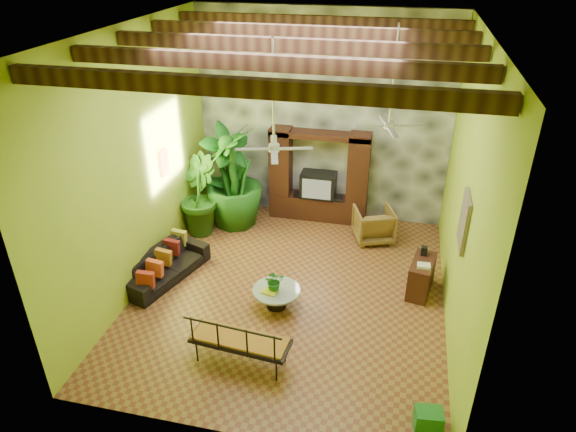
% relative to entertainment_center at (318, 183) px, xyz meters
% --- Properties ---
extents(ground, '(7.00, 7.00, 0.00)m').
position_rel_entertainment_center_xyz_m(ground, '(0.00, -3.14, -0.97)').
color(ground, brown).
rests_on(ground, ground).
extents(ceiling, '(6.00, 7.00, 0.02)m').
position_rel_entertainment_center_xyz_m(ceiling, '(0.00, -3.14, 4.03)').
color(ceiling, silver).
rests_on(ceiling, back_wall).
extents(back_wall, '(6.00, 0.02, 5.00)m').
position_rel_entertainment_center_xyz_m(back_wall, '(0.00, 0.36, 1.53)').
color(back_wall, '#9FBE2B').
rests_on(back_wall, ground).
extents(left_wall, '(0.02, 7.00, 5.00)m').
position_rel_entertainment_center_xyz_m(left_wall, '(-3.00, -3.14, 1.53)').
color(left_wall, '#9FBE2B').
rests_on(left_wall, ground).
extents(right_wall, '(0.02, 7.00, 5.00)m').
position_rel_entertainment_center_xyz_m(right_wall, '(3.00, -3.14, 1.53)').
color(right_wall, '#9FBE2B').
rests_on(right_wall, ground).
extents(stone_accent_wall, '(5.98, 0.10, 4.98)m').
position_rel_entertainment_center_xyz_m(stone_accent_wall, '(0.00, 0.30, 1.53)').
color(stone_accent_wall, '#3E3F46').
rests_on(stone_accent_wall, ground).
extents(ceiling_beams, '(5.95, 5.36, 0.22)m').
position_rel_entertainment_center_xyz_m(ceiling_beams, '(0.00, -3.14, 3.81)').
color(ceiling_beams, '#3E2513').
rests_on(ceiling_beams, ceiling).
extents(entertainment_center, '(2.40, 0.55, 2.30)m').
position_rel_entertainment_center_xyz_m(entertainment_center, '(0.00, 0.00, 0.00)').
color(entertainment_center, '#32170E').
rests_on(entertainment_center, ground).
extents(ceiling_fan_front, '(1.28, 1.28, 1.86)m').
position_rel_entertainment_center_xyz_m(ceiling_fan_front, '(-0.20, -3.54, 2.44)').
color(ceiling_fan_front, silver).
rests_on(ceiling_fan_front, ceiling).
extents(ceiling_fan_back, '(1.28, 1.28, 1.86)m').
position_rel_entertainment_center_xyz_m(ceiling_fan_back, '(1.60, -1.94, 2.44)').
color(ceiling_fan_back, silver).
rests_on(ceiling_fan_back, ceiling).
extents(wall_art_mask, '(0.06, 0.32, 0.55)m').
position_rel_entertainment_center_xyz_m(wall_art_mask, '(-2.96, -2.14, 1.13)').
color(wall_art_mask, orange).
rests_on(wall_art_mask, left_wall).
extents(wall_art_painting, '(0.06, 0.70, 0.90)m').
position_rel_entertainment_center_xyz_m(wall_art_painting, '(2.96, -3.74, 1.33)').
color(wall_art_painting, navy).
rests_on(wall_art_painting, right_wall).
extents(sofa, '(1.38, 2.18, 0.59)m').
position_rel_entertainment_center_xyz_m(sofa, '(-2.65, -3.27, -0.67)').
color(sofa, black).
rests_on(sofa, ground).
extents(wicker_armchair, '(1.09, 1.11, 0.79)m').
position_rel_entertainment_center_xyz_m(wicker_armchair, '(1.45, -0.76, -0.57)').
color(wicker_armchair, brown).
rests_on(wicker_armchair, ground).
extents(tall_plant_a, '(1.51, 1.55, 2.46)m').
position_rel_entertainment_center_xyz_m(tall_plant_a, '(-2.12, -0.55, 0.26)').
color(tall_plant_a, '#195F1C').
rests_on(tall_plant_a, ground).
extents(tall_plant_b, '(1.26, 1.33, 1.90)m').
position_rel_entertainment_center_xyz_m(tall_plant_b, '(-2.65, -1.27, -0.01)').
color(tall_plant_b, '#235716').
rests_on(tall_plant_b, ground).
extents(tall_plant_c, '(1.58, 1.58, 2.49)m').
position_rel_entertainment_center_xyz_m(tall_plant_c, '(-1.94, -0.73, 0.28)').
color(tall_plant_c, '#1D5917').
rests_on(tall_plant_c, ground).
extents(coffee_table, '(0.91, 0.91, 0.40)m').
position_rel_entertainment_center_xyz_m(coffee_table, '(-0.16, -3.69, -0.71)').
color(coffee_table, black).
rests_on(coffee_table, ground).
extents(centerpiece_plant, '(0.46, 0.43, 0.41)m').
position_rel_entertainment_center_xyz_m(centerpiece_plant, '(-0.18, -3.71, -0.36)').
color(centerpiece_plant, '#1D6219').
rests_on(centerpiece_plant, coffee_table).
extents(yellow_tray, '(0.30, 0.24, 0.03)m').
position_rel_entertainment_center_xyz_m(yellow_tray, '(-0.27, -3.81, -0.55)').
color(yellow_tray, gold).
rests_on(yellow_tray, coffee_table).
extents(iron_bench, '(1.69, 0.74, 0.57)m').
position_rel_entertainment_center_xyz_m(iron_bench, '(-0.38, -5.31, -0.43)').
color(iron_bench, black).
rests_on(iron_bench, ground).
extents(side_console, '(0.56, 0.96, 0.72)m').
position_rel_entertainment_center_xyz_m(side_console, '(2.53, -2.59, -0.61)').
color(side_console, '#382311').
rests_on(side_console, ground).
extents(green_bin, '(0.43, 0.34, 0.35)m').
position_rel_entertainment_center_xyz_m(green_bin, '(2.65, -5.92, -0.79)').
color(green_bin, '#1B6529').
rests_on(green_bin, ground).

